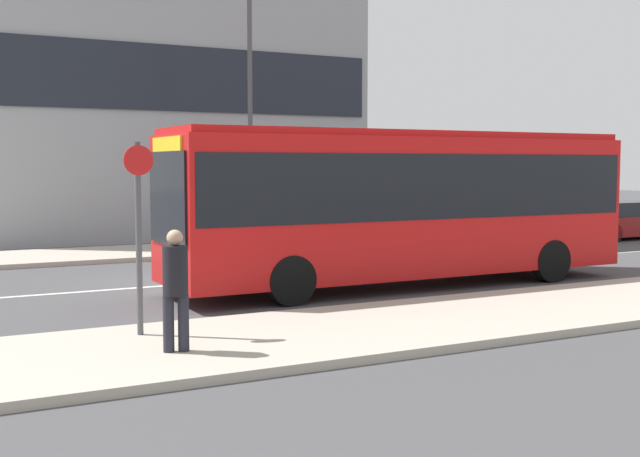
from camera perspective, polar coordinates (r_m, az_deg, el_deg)
ground_plane at (r=18.17m, az=-8.23°, el=-3.86°), size 120.00×120.00×0.00m
sidewalk_near at (r=12.53m, az=1.49°, el=-7.34°), size 44.00×3.50×0.13m
sidewalk_far at (r=24.10m, az=-13.23°, el=-1.70°), size 44.00×3.50×0.13m
lane_centerline at (r=18.17m, az=-8.23°, el=-3.85°), size 41.80×0.16×0.01m
city_bus at (r=17.52m, az=5.91°, el=2.18°), size 10.55×2.50×3.36m
parked_car_0 at (r=27.17m, az=13.04°, el=0.22°), size 4.31×1.75×1.35m
parked_car_1 at (r=30.72m, az=20.92°, el=0.51°), size 4.69×1.75×1.33m
pedestrian_near_stop at (r=10.95m, az=-10.24°, el=-3.83°), size 0.35×0.34×1.65m
bus_stop_sign at (r=12.06m, az=-12.77°, el=0.36°), size 0.44×0.12×2.85m
street_lamp at (r=24.11m, az=-5.01°, el=10.16°), size 0.36×0.36×8.15m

